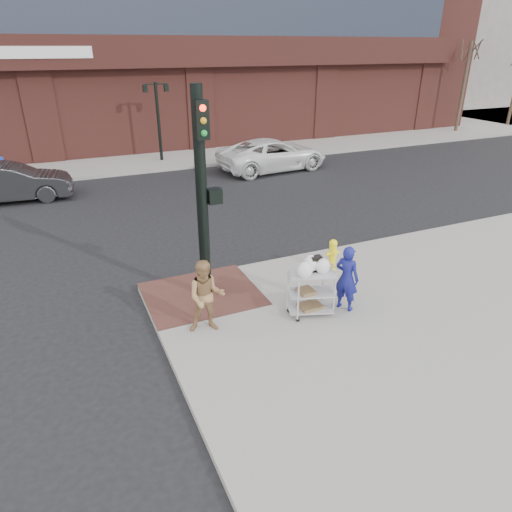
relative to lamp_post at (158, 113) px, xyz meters
name	(u,v)px	position (x,y,z in m)	size (l,w,h in m)	color
ground	(237,311)	(-2.00, -16.00, -2.62)	(220.00, 220.00, 0.00)	black
sidewalk_far	(233,114)	(10.50, 16.00, -2.54)	(65.00, 36.00, 0.15)	gray
brick_curb_ramp	(202,294)	(-2.60, -15.10, -2.46)	(2.80, 2.40, 0.01)	#4A2A23
filler_block	(430,16)	(38.00, 22.00, 6.38)	(14.00, 20.00, 18.00)	slate
bare_tree_a	(472,39)	(22.00, 0.50, 3.65)	(1.80, 1.80, 7.20)	#382B21
lamp_post	(158,113)	(0.00, 0.00, 0.00)	(1.32, 0.22, 4.00)	black
traffic_signal_pole	(203,192)	(-2.48, -15.23, 0.21)	(0.61, 0.51, 5.00)	black
woman_blue	(347,278)	(0.30, -17.14, -1.67)	(0.58, 0.38, 1.60)	navy
pedestrian_tan	(206,297)	(-2.97, -16.67, -1.64)	(0.81, 0.63, 1.66)	#A1774B
sedan_dark	(10,183)	(-7.21, -4.23, -1.84)	(1.64, 4.69, 1.55)	black
minivan_white	(273,155)	(4.85, -3.93, -1.83)	(2.62, 5.69, 1.58)	white
utility_cart	(311,288)	(-0.56, -16.99, -1.82)	(1.15, 0.88, 1.42)	#AAA9AF
fire_hydrant	(333,254)	(1.19, -15.19, -2.02)	(0.41, 0.29, 0.88)	yellow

